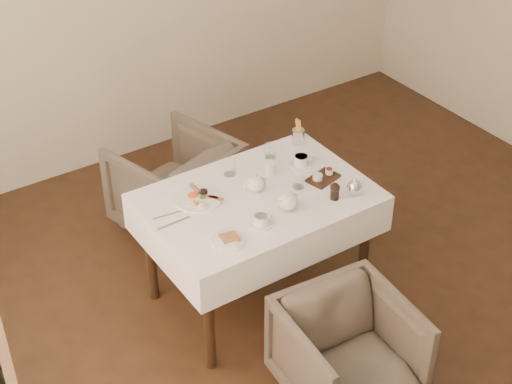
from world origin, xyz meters
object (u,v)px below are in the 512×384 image
at_px(teapot_centre, 256,182).
at_px(armchair_far, 176,185).
at_px(table, 258,212).
at_px(armchair_near, 348,353).
at_px(breakfast_plate, 198,198).

bearing_deg(teapot_centre, armchair_far, 98.73).
distance_m(table, armchair_near, 0.97).
bearing_deg(armchair_near, teapot_centre, 91.64).
xyz_separation_m(armchair_far, teapot_centre, (0.07, -0.87, 0.49)).
bearing_deg(table, breakfast_plate, 152.75).
height_order(armchair_far, breakfast_plate, breakfast_plate).
bearing_deg(breakfast_plate, armchair_far, 96.47).
bearing_deg(armchair_near, armchair_far, 95.42).
relative_size(armchair_near, teapot_centre, 4.46).
bearing_deg(table, armchair_near, -92.43).
distance_m(armchair_far, teapot_centre, 1.00).
relative_size(table, armchair_near, 1.96).
relative_size(armchair_near, breakfast_plate, 2.46).
height_order(table, armchair_far, table).
relative_size(table, teapot_centre, 8.73).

